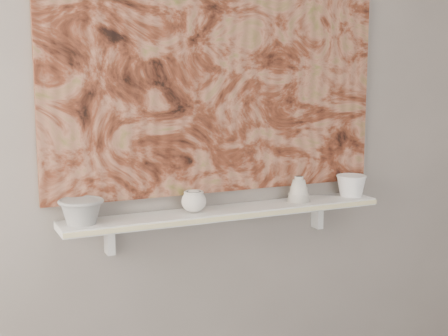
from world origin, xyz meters
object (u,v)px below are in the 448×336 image
bowl_grey (81,211)px  cup_cream (194,201)px  bell_vessel (299,189)px  shelf (228,212)px  painting (220,61)px  bowl_white (351,185)px

bowl_grey → cup_cream: (0.46, 0.00, -0.00)m
bell_vessel → cup_cream: bearing=180.0°
shelf → painting: 0.63m
painting → bell_vessel: bearing=-13.1°
painting → bell_vessel: (0.35, -0.08, -0.55)m
shelf → cup_cream: bearing=180.0°
shelf → cup_cream: (-0.15, 0.00, 0.06)m
bell_vessel → bowl_white: 0.28m
bell_vessel → bowl_white: bell_vessel is taller
painting → shelf: bearing=-90.0°
shelf → cup_cream: cup_cream is taller
shelf → bell_vessel: size_ratio=12.38×
painting → bowl_grey: 0.83m
shelf → cup_cream: 0.17m
cup_cream → bell_vessel: 0.50m
bowl_grey → bell_vessel: (0.96, 0.00, 0.01)m
shelf → bell_vessel: bearing=0.0°
shelf → bowl_grey: bowl_grey is taller
painting → bowl_white: bearing=-7.3°
shelf → bowl_grey: size_ratio=8.20×
painting → bowl_grey: painting is taller
painting → cup_cream: painting is taller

